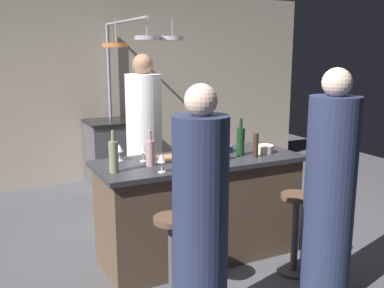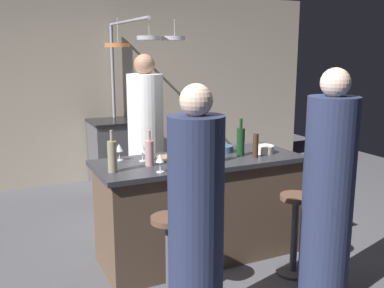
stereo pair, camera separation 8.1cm
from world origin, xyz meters
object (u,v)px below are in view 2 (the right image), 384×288
at_px(wine_bottle_rose, 149,152).
at_px(wine_glass_by_chef, 160,159).
at_px(bar_stool_right, 295,230).
at_px(guest_right, 328,197).
at_px(wine_bottle_dark, 214,150).
at_px(cutting_board, 178,157).
at_px(mixing_bowl_ceramic, 264,149).
at_px(wine_glass_near_left_guest, 142,149).
at_px(guest_left, 196,226).
at_px(bar_stool_left, 169,257).
at_px(stove_range, 121,152).
at_px(wine_bottle_white, 112,156).
at_px(mixing_bowl_blue, 224,149).
at_px(wine_bottle_red, 241,141).
at_px(wine_glass_near_right_guest, 119,148).
at_px(chef, 146,145).
at_px(pepper_mill, 256,146).

relative_size(wine_bottle_rose, wine_glass_by_chef, 1.99).
xyz_separation_m(bar_stool_right, wine_bottle_rose, (-1.03, 0.59, 0.63)).
height_order(guest_right, wine_bottle_rose, guest_right).
relative_size(wine_bottle_dark, wine_glass_by_chef, 1.96).
relative_size(cutting_board, mixing_bowl_ceramic, 1.73).
bearing_deg(wine_bottle_rose, wine_glass_near_left_guest, 91.84).
height_order(wine_glass_by_chef, mixing_bowl_ceramic, wine_glass_by_chef).
bearing_deg(mixing_bowl_ceramic, guest_left, -140.03).
distance_m(bar_stool_right, bar_stool_left, 1.10).
distance_m(stove_range, bar_stool_left, 3.12).
relative_size(wine_bottle_white, wine_glass_near_left_guest, 2.23).
relative_size(bar_stool_left, mixing_bowl_blue, 3.92).
distance_m(guest_right, mixing_bowl_blue, 1.17).
bearing_deg(cutting_board, bar_stool_right, -44.85).
height_order(stove_range, mixing_bowl_ceramic, mixing_bowl_ceramic).
height_order(stove_range, guest_right, guest_right).
height_order(wine_bottle_red, wine_glass_near_right_guest, wine_bottle_red).
xyz_separation_m(guest_left, mixing_bowl_ceramic, (1.15, 0.96, 0.18)).
relative_size(wine_bottle_rose, wine_bottle_red, 0.87).
bearing_deg(wine_bottle_rose, wine_bottle_dark, -14.65).
xyz_separation_m(wine_bottle_red, wine_glass_near_right_guest, (-1.02, 0.28, -0.03)).
bearing_deg(bar_stool_left, wine_bottle_dark, 37.53).
xyz_separation_m(chef, bar_stool_right, (0.68, -1.67, -0.45)).
bearing_deg(bar_stool_right, cutting_board, 135.15).
xyz_separation_m(wine_bottle_rose, mixing_bowl_ceramic, (1.09, -0.02, -0.08)).
xyz_separation_m(wine_bottle_dark, wine_bottle_red, (0.33, 0.11, 0.02)).
height_order(chef, guest_right, chef).
bearing_deg(wine_bottle_rose, cutting_board, 22.69).
bearing_deg(wine_bottle_white, stove_range, 72.79).
bearing_deg(guest_right, wine_bottle_dark, 119.82).
distance_m(stove_range, pepper_mill, 2.71).
bearing_deg(cutting_board, stove_range, 86.17).
xyz_separation_m(stove_range, wine_glass_near_right_guest, (-0.64, -2.22, 0.56)).
distance_m(chef, mixing_bowl_blue, 1.01).
bearing_deg(wine_glass_near_left_guest, guest_right, -48.43).
xyz_separation_m(guest_left, wine_bottle_dark, (0.57, 0.85, 0.25)).
bearing_deg(wine_bottle_white, pepper_mill, -2.95).
bearing_deg(chef, mixing_bowl_blue, -64.40).
bearing_deg(wine_bottle_red, guest_left, -133.12).
relative_size(guest_right, wine_bottle_rose, 5.87).
bearing_deg(wine_bottle_red, stove_range, 98.53).
xyz_separation_m(cutting_board, wine_glass_near_left_guest, (-0.32, 0.02, 0.10)).
height_order(chef, mixing_bowl_ceramic, chef).
relative_size(guest_left, mixing_bowl_blue, 9.39).
bearing_deg(wine_glass_near_right_guest, wine_bottle_dark, -29.79).
distance_m(wine_bottle_rose, wine_bottle_white, 0.33).
bearing_deg(mixing_bowl_ceramic, stove_range, 103.99).
relative_size(guest_left, wine_glass_by_chef, 11.17).
height_order(chef, mixing_bowl_blue, chef).
bearing_deg(guest_right, stove_range, 98.69).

